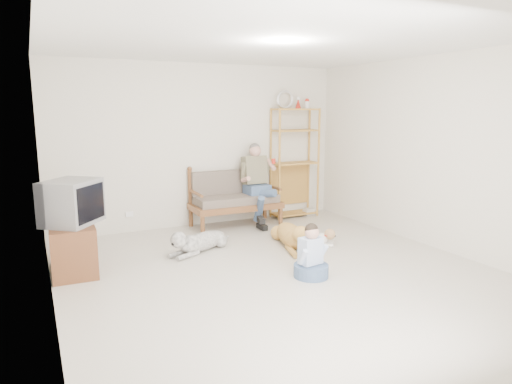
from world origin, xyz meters
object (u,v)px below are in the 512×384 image
loveseat (234,197)px  golden_retriever (292,236)px  etagere (295,162)px  tv_stand (72,248)px

loveseat → golden_retriever: loveseat is taller
etagere → golden_retriever: etagere is taller
loveseat → golden_retriever: 1.59m
etagere → golden_retriever: 2.12m
etagere → golden_retriever: bearing=-121.7°
etagere → tv_stand: (-3.93, -1.33, -0.71)m
tv_stand → golden_retriever: tv_stand is taller
golden_retriever → loveseat: bearing=113.9°
loveseat → tv_stand: bearing=-154.9°
loveseat → etagere: etagere is taller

